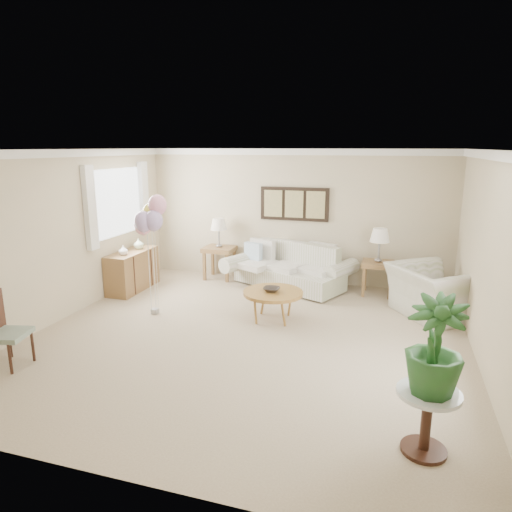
% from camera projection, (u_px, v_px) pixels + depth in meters
% --- Properties ---
extents(ground_plane, '(6.00, 6.00, 0.00)m').
position_uv_depth(ground_plane, '(247.00, 338.00, 6.47)').
color(ground_plane, tan).
extents(room_shell, '(6.04, 6.04, 2.60)m').
position_uv_depth(room_shell, '(241.00, 223.00, 6.20)').
color(room_shell, beige).
rests_on(room_shell, ground).
extents(wall_art_triptych, '(1.35, 0.06, 0.65)m').
position_uv_depth(wall_art_triptych, '(294.00, 204.00, 8.86)').
color(wall_art_triptych, black).
rests_on(wall_art_triptych, ground).
extents(sofa, '(2.61, 1.64, 0.85)m').
position_uv_depth(sofa, '(289.00, 270.00, 8.75)').
color(sofa, silver).
rests_on(sofa, ground).
extents(end_table_left, '(0.60, 0.55, 0.66)m').
position_uv_depth(end_table_left, '(219.00, 252.00, 9.25)').
color(end_table_left, olive).
rests_on(end_table_left, ground).
extents(end_table_right, '(0.57, 0.51, 0.62)m').
position_uv_depth(end_table_right, '(378.00, 267.00, 8.23)').
color(end_table_right, olive).
rests_on(end_table_right, ground).
extents(lamp_left, '(0.33, 0.33, 0.59)m').
position_uv_depth(lamp_left, '(219.00, 225.00, 9.12)').
color(lamp_left, gray).
rests_on(lamp_left, end_table_left).
extents(lamp_right, '(0.35, 0.35, 0.61)m').
position_uv_depth(lamp_right, '(380.00, 236.00, 8.10)').
color(lamp_right, gray).
rests_on(lamp_right, end_table_right).
extents(coffee_table, '(0.93, 0.93, 0.47)m').
position_uv_depth(coffee_table, '(273.00, 294.00, 7.03)').
color(coffee_table, brown).
rests_on(coffee_table, ground).
extents(decor_bowl, '(0.27, 0.27, 0.06)m').
position_uv_depth(decor_bowl, '(272.00, 289.00, 7.00)').
color(decor_bowl, '#29231E').
rests_on(decor_bowl, coffee_table).
extents(armchair, '(1.59, 1.63, 0.80)m').
position_uv_depth(armchair, '(432.00, 292.00, 7.21)').
color(armchair, silver).
rests_on(armchair, ground).
extents(side_table, '(0.55, 0.55, 0.59)m').
position_uv_depth(side_table, '(428.00, 406.00, 3.95)').
color(side_table, silver).
rests_on(side_table, ground).
extents(potted_plant, '(0.56, 0.56, 0.86)m').
position_uv_depth(potted_plant, '(435.00, 346.00, 3.79)').
color(potted_plant, '#285129').
rests_on(potted_plant, side_table).
extents(accent_chair, '(0.54, 0.54, 0.92)m').
position_uv_depth(accent_chair, '(3.00, 328.00, 5.56)').
color(accent_chair, gray).
rests_on(accent_chair, ground).
extents(credenza, '(0.46, 1.20, 0.74)m').
position_uv_depth(credenza, '(133.00, 271.00, 8.56)').
color(credenza, olive).
rests_on(credenza, ground).
extents(vase_white, '(0.17, 0.17, 0.17)m').
position_uv_depth(vase_white, '(123.00, 250.00, 8.19)').
color(vase_white, white).
rests_on(vase_white, credenza).
extents(vase_sage, '(0.23, 0.23, 0.20)m').
position_uv_depth(vase_sage, '(139.00, 244.00, 8.67)').
color(vase_sage, beige).
rests_on(vase_sage, credenza).
extents(balloon_cluster, '(0.51, 0.47, 1.93)m').
position_uv_depth(balloon_cluster, '(150.00, 218.00, 7.00)').
color(balloon_cluster, gray).
rests_on(balloon_cluster, ground).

